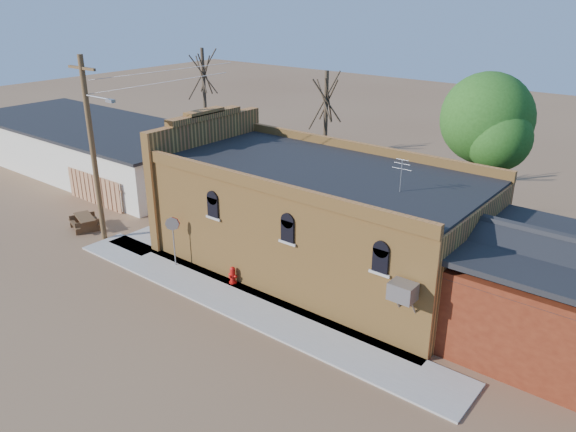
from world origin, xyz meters
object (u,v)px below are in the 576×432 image
Objects in this scene: trash_barrel at (204,218)px; picnic_table at (85,221)px; fire_hydrant at (233,275)px; stop_sign at (173,228)px; brick_bar at (313,216)px; utility_pole at (93,147)px.

picnic_table is at bearing -139.85° from trash_barrel.
stop_sign is (-3.22, -0.38, 1.42)m from fire_hydrant.
brick_bar is 21.61× the size of fire_hydrant.
utility_pole is 6.57m from trash_barrel.
trash_barrel is at bearing 153.75° from fire_hydrant.
utility_pole is at bearing -169.23° from fire_hydrant.
utility_pole is at bearing 165.76° from stop_sign.
utility_pole is at bearing 14.69° from picnic_table.
stop_sign reaches higher than fire_hydrant.
fire_hydrant is 3.54m from stop_sign.
stop_sign is at bearing 2.46° from utility_pole.
picnic_table is (-6.97, -0.08, -1.41)m from stop_sign.
trash_barrel is (-5.46, 3.53, 0.08)m from fire_hydrant.
stop_sign is at bearing -139.08° from brick_bar.
trash_barrel is 6.19m from picnic_table.
fire_hydrant is (8.30, 0.60, -4.32)m from utility_pole.
fire_hydrant is at bearing -111.86° from brick_bar.
trash_barrel is (-6.94, -0.17, -1.81)m from brick_bar.
picnic_table is at bearing 163.95° from stop_sign.
fire_hydrant is at bearing 4.11° from utility_pole.
brick_bar is at bearing 24.21° from stop_sign.
fire_hydrant reaches higher than picnic_table.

